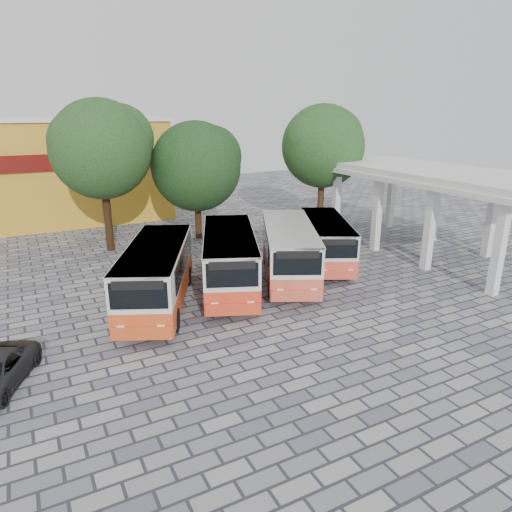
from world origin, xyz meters
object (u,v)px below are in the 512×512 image
bus_centre_left (229,257)px  bus_far_right (326,239)px  bus_far_left (157,272)px  bus_centre_right (289,248)px

bus_centre_left → bus_far_right: bus_centre_left is taller
bus_centre_left → bus_far_right: bearing=31.5°
bus_far_left → bus_far_right: bus_far_left is taller
bus_centre_right → bus_far_right: bearing=45.9°
bus_far_left → bus_far_right: (10.68, 1.55, -0.16)m
bus_centre_left → bus_centre_right: bus_centre_left is taller
bus_far_left → bus_centre_left: 3.92m
bus_centre_left → bus_far_right: size_ratio=1.11×
bus_far_left → bus_far_right: bearing=33.1°
bus_far_left → bus_far_right: size_ratio=1.10×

